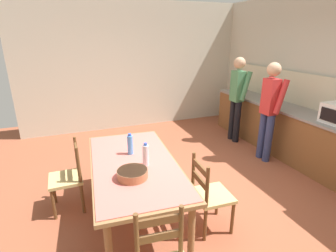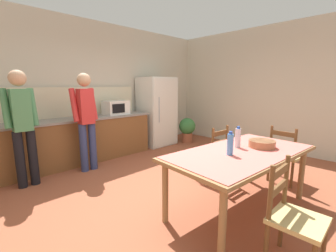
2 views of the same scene
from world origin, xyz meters
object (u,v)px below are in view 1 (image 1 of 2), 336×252
at_px(bottle_off_centre, 146,155).
at_px(chair_side_near_left, 69,177).
at_px(bottle_near_centre, 130,145).
at_px(serving_bowl, 132,173).
at_px(dining_table, 134,168).
at_px(person_at_sink, 237,95).
at_px(person_at_counter, 269,107).
at_px(chair_side_far_right, 210,195).

height_order(bottle_off_centre, chair_side_near_left, bottle_off_centre).
height_order(bottle_near_centre, chair_side_near_left, bottle_near_centre).
relative_size(serving_bowl, chair_side_near_left, 0.35).
relative_size(bottle_near_centre, chair_side_near_left, 0.30).
distance_m(bottle_off_centre, serving_bowl, 0.32).
bearing_deg(dining_table, serving_bowl, -16.53).
relative_size(chair_side_near_left, person_at_sink, 0.52).
relative_size(bottle_off_centre, person_at_counter, 0.16).
relative_size(bottle_near_centre, person_at_counter, 0.16).
distance_m(chair_side_near_left, person_at_sink, 3.60).
distance_m(bottle_off_centre, chair_side_near_left, 1.14).
bearing_deg(chair_side_near_left, dining_table, 55.48).
relative_size(bottle_near_centre, bottle_off_centre, 1.00).
distance_m(dining_table, bottle_off_centre, 0.25).
distance_m(dining_table, person_at_sink, 3.12).
relative_size(chair_side_far_right, person_at_counter, 0.52).
relative_size(chair_side_near_left, chair_side_far_right, 1.00).
bearing_deg(serving_bowl, person_at_counter, 111.62).
relative_size(dining_table, bottle_off_centre, 7.42).
relative_size(dining_table, person_at_sink, 1.15).
bearing_deg(bottle_near_centre, person_at_counter, 100.83).
bearing_deg(bottle_off_centre, bottle_near_centre, -164.61).
xyz_separation_m(dining_table, bottle_off_centre, (0.11, 0.11, 0.20)).
height_order(bottle_near_centre, person_at_sink, person_at_sink).
distance_m(dining_table, chair_side_far_right, 0.92).
distance_m(serving_bowl, person_at_sink, 3.38).
bearing_deg(person_at_sink, dining_table, -146.93).
distance_m(serving_bowl, person_at_counter, 2.89).
bearing_deg(person_at_counter, dining_table, -164.19).
xyz_separation_m(bottle_near_centre, person_at_counter, (-0.49, 2.57, 0.10)).
xyz_separation_m(dining_table, bottle_near_centre, (-0.24, 0.02, 0.20)).
xyz_separation_m(serving_bowl, chair_side_near_left, (-0.83, -0.64, -0.37)).
height_order(dining_table, serving_bowl, serving_bowl).
distance_m(bottle_off_centre, chair_side_far_right, 0.86).
xyz_separation_m(dining_table, person_at_counter, (-0.73, 2.59, 0.30)).
distance_m(chair_side_near_left, chair_side_far_right, 1.79).
xyz_separation_m(bottle_off_centre, chair_side_near_left, (-0.60, -0.86, -0.44)).
bearing_deg(chair_side_far_right, dining_table, 59.40).
height_order(bottle_off_centre, chair_side_far_right, bottle_off_centre).
relative_size(bottle_off_centre, serving_bowl, 0.84).
height_order(dining_table, chair_side_far_right, chair_side_far_right).
height_order(dining_table, person_at_sink, person_at_sink).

